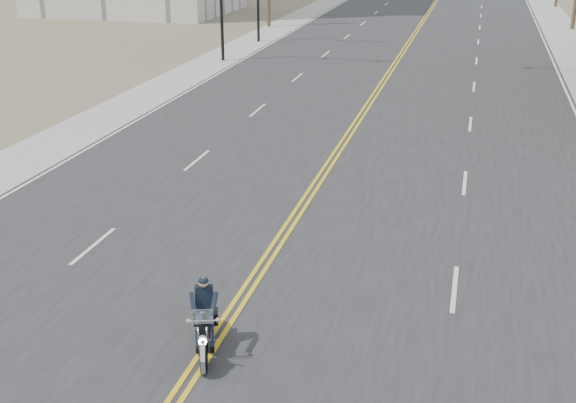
% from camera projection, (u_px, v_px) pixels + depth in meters
% --- Properties ---
extents(ground_plane, '(400.00, 400.00, 0.00)m').
position_uv_depth(ground_plane, '(210.00, 347.00, 15.60)').
color(ground_plane, '#776D56').
rests_on(ground_plane, ground).
extents(road, '(20.00, 200.00, 0.01)m').
position_uv_depth(road, '(435.00, 3.00, 78.63)').
color(road, '#303033').
rests_on(road, ground).
extents(sidewalk_left, '(3.00, 200.00, 0.01)m').
position_uv_depth(sidewalk_left, '(331.00, 1.00, 81.33)').
color(sidewalk_left, '#A5A5A0').
rests_on(sidewalk_left, ground).
extents(sidewalk_right, '(3.00, 200.00, 0.01)m').
position_uv_depth(sidewalk_right, '(545.00, 6.00, 75.92)').
color(sidewalk_right, '#A5A5A0').
rests_on(sidewalk_right, ground).
extents(motorcyclist, '(1.50, 2.25, 1.62)m').
position_uv_depth(motorcyclist, '(204.00, 318.00, 15.17)').
color(motorcyclist, black).
rests_on(motorcyclist, ground).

